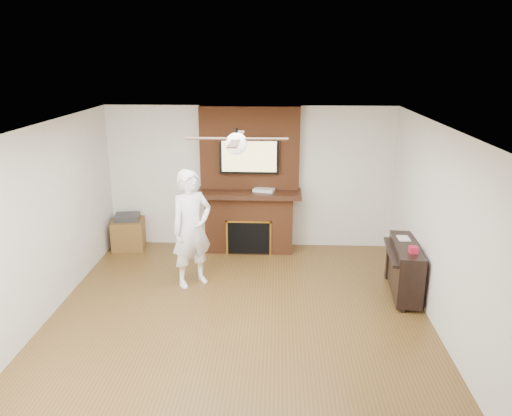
{
  "coord_description": "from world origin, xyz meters",
  "views": [
    {
      "loc": [
        0.49,
        -5.77,
        3.32
      ],
      "look_at": [
        0.19,
        0.9,
        1.26
      ],
      "focal_mm": 35.0,
      "sensor_mm": 36.0,
      "label": 1
    }
  ],
  "objects_px": {
    "fireplace": "(250,195)",
    "side_table": "(128,232)",
    "piano": "(405,268)",
    "person": "(192,229)"
  },
  "relations": [
    {
      "from": "fireplace",
      "to": "side_table",
      "type": "relative_size",
      "value": 3.99
    },
    {
      "from": "side_table",
      "to": "piano",
      "type": "distance_m",
      "value": 4.76
    },
    {
      "from": "side_table",
      "to": "person",
      "type": "bearing_deg",
      "value": -53.6
    },
    {
      "from": "piano",
      "to": "fireplace",
      "type": "bearing_deg",
      "value": 148.98
    },
    {
      "from": "person",
      "to": "side_table",
      "type": "relative_size",
      "value": 2.81
    },
    {
      "from": "fireplace",
      "to": "person",
      "type": "relative_size",
      "value": 1.42
    },
    {
      "from": "side_table",
      "to": "piano",
      "type": "bearing_deg",
      "value": -28.17
    },
    {
      "from": "piano",
      "to": "side_table",
      "type": "bearing_deg",
      "value": 165.21
    },
    {
      "from": "fireplace",
      "to": "piano",
      "type": "relative_size",
      "value": 2.09
    },
    {
      "from": "side_table",
      "to": "fireplace",
      "type": "bearing_deg",
      "value": -6.45
    }
  ]
}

